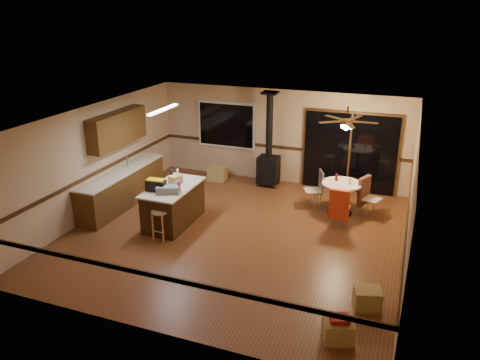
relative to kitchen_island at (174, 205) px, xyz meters
The scene contains 35 objects.
floor 1.57m from the kitchen_island, ahead, with size 7.00×7.00×0.00m, color brown.
ceiling 2.62m from the kitchen_island, ahead, with size 7.00×7.00×0.00m, color silver.
wall_back 3.90m from the kitchen_island, 66.80° to the left, with size 7.00×7.00×0.00m, color tan.
wall_front 3.90m from the kitchen_island, 66.80° to the right, with size 7.00×7.00×0.00m, color tan.
wall_left 2.17m from the kitchen_island, behind, with size 7.00×7.00×0.00m, color tan.
wall_right 5.07m from the kitchen_island, ahead, with size 7.00×7.00×0.00m, color tan.
chair_rail 1.60m from the kitchen_island, ahead, with size 7.00×7.00×0.08m, color #38200E, non-canonical shape.
window 3.61m from the kitchen_island, 91.66° to the left, with size 1.72×0.10×1.32m, color black.
sliding_door 4.88m from the kitchen_island, 45.42° to the left, with size 2.52×0.10×2.10m, color black.
lower_cabinets 1.77m from the kitchen_island, 163.61° to the left, with size 0.60×3.00×0.86m, color #503214.
countertop 1.82m from the kitchen_island, 163.61° to the left, with size 0.64×3.04×0.04m, color beige.
upper_cabinets 2.43m from the kitchen_island, 159.02° to the left, with size 0.35×2.00×0.80m, color #503214.
kitchen_island is the anchor object (origin of this frame).
wood_stove 3.33m from the kitchen_island, 66.91° to the left, with size 0.55×0.50×2.52m.
ceiling_fan 4.32m from the kitchen_island, 28.52° to the left, with size 0.24×0.24×0.55m.
fluorescent_strip 2.15m from the kitchen_island, 135.00° to the left, with size 0.10×1.20×0.04m, color white.
toolbox_grey 0.64m from the kitchen_island, 77.47° to the right, with size 0.49×0.27×0.15m, color slate.
toolbox_black 0.69m from the kitchen_island, 122.97° to the right, with size 0.42×0.22×0.23m, color black.
toolbox_yellow_lid 0.80m from the kitchen_island, 122.97° to the right, with size 0.38×0.20×0.03m, color gold.
box_on_island 0.58m from the kitchen_island, 99.48° to the left, with size 0.20×0.28×0.19m, color #A48649.
bottle_dark 0.71m from the kitchen_island, 121.06° to the left, with size 0.08×0.08×0.27m, color black.
bottle_pink 0.66m from the kitchen_island, 36.11° to the right, with size 0.07×0.07×0.23m, color #D84C8C.
bottle_white 0.85m from the kitchen_island, 107.71° to the left, with size 0.06×0.06×0.18m, color white.
bar_stool 0.80m from the kitchen_island, 82.65° to the right, with size 0.36×0.36×0.66m, color tan.
blue_bucket 0.70m from the kitchen_island, 67.84° to the right, with size 0.27×0.27×0.23m, color #0C26A8.
dining_table 3.95m from the kitchen_island, 28.52° to the left, with size 0.94×0.94×0.78m.
glass_red 3.89m from the kitchen_island, 30.88° to the left, with size 0.06×0.06×0.17m, color #590C14.
glass_cream 4.11m from the kitchen_island, 26.70° to the left, with size 0.06×0.06×0.14m, color beige.
chair_left 3.52m from the kitchen_island, 35.29° to the left, with size 0.53×0.53×0.51m.
chair_near 3.71m from the kitchen_island, 15.70° to the left, with size 0.44×0.47×0.70m.
chair_right 4.48m from the kitchen_island, 26.61° to the left, with size 0.58×0.56×0.70m.
box_under_window 2.94m from the kitchen_island, 93.55° to the left, with size 0.50×0.40×0.40m, color #A48649.
box_corner_a 5.00m from the kitchen_island, 32.72° to the right, with size 0.45×0.38×0.34m, color #A48649.
box_corner_b 4.84m from the kitchen_island, 20.96° to the right, with size 0.43×0.37×0.35m, color #A48649.
box_small_red 4.99m from the kitchen_island, 32.72° to the right, with size 0.28×0.23×0.07m, color maroon.
Camera 1 is at (3.34, -8.57, 4.73)m, focal length 35.00 mm.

